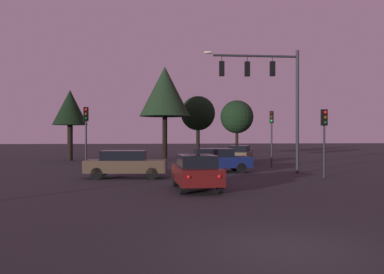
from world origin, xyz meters
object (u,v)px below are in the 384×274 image
(traffic_light_median, at_px, (272,127))
(tree_left_far, at_px, (165,92))
(traffic_signal_mast_arm, at_px, (270,86))
(car_nearside_lane, at_px, (196,171))
(traffic_light_corner_left, at_px, (86,126))
(traffic_light_corner_right, at_px, (324,129))
(tree_right_cluster, at_px, (237,117))
(car_crossing_left, at_px, (126,164))
(car_far_lane, at_px, (240,154))
(car_crossing_right, at_px, (215,160))
(tree_center_horizon, at_px, (198,114))
(tree_behind_sign, at_px, (70,108))

(traffic_light_median, distance_m, tree_left_far, 13.22)
(traffic_signal_mast_arm, bearing_deg, car_nearside_lane, -128.37)
(traffic_light_corner_left, xyz_separation_m, traffic_light_corner_right, (13.70, -5.21, -0.26))
(traffic_signal_mast_arm, distance_m, car_nearside_lane, 9.89)
(traffic_light_corner_left, distance_m, traffic_light_median, 13.36)
(car_nearside_lane, height_order, tree_right_cluster, tree_right_cluster)
(car_nearside_lane, relative_size, tree_left_far, 0.45)
(car_crossing_left, xyz_separation_m, car_far_lane, (8.97, 10.77, -0.00))
(tree_left_far, bearing_deg, car_crossing_right, -79.47)
(tree_center_horizon, bearing_deg, traffic_light_median, -76.94)
(traffic_light_corner_right, distance_m, traffic_light_median, 7.71)
(traffic_light_corner_left, relative_size, car_nearside_lane, 1.03)
(traffic_light_median, height_order, car_far_lane, traffic_light_median)
(traffic_light_corner_left, xyz_separation_m, tree_center_horizon, (9.57, 17.80, 1.81))
(car_far_lane, height_order, tree_left_far, tree_left_far)
(car_nearside_lane, bearing_deg, car_crossing_right, 74.60)
(traffic_signal_mast_arm, relative_size, tree_right_cluster, 1.32)
(traffic_signal_mast_arm, distance_m, car_crossing_right, 5.77)
(car_far_lane, distance_m, tree_left_far, 10.31)
(traffic_light_corner_left, xyz_separation_m, tree_right_cluster, (12.71, 12.27, 1.20))
(traffic_light_corner_left, bearing_deg, traffic_signal_mast_arm, -12.07)
(traffic_light_corner_left, relative_size, car_crossing_right, 0.93)
(traffic_light_corner_left, xyz_separation_m, car_crossing_right, (8.26, -1.15, -2.18))
(car_nearside_lane, height_order, tree_left_far, tree_left_far)
(traffic_light_median, distance_m, tree_center_horizon, 15.83)
(tree_left_far, bearing_deg, traffic_light_corner_right, -65.92)
(car_nearside_lane, bearing_deg, tree_behind_sign, 113.21)
(car_crossing_left, height_order, tree_left_far, tree_left_far)
(car_crossing_right, bearing_deg, traffic_light_median, 36.72)
(car_crossing_right, height_order, tree_center_horizon, tree_center_horizon)
(car_crossing_left, bearing_deg, tree_center_horizon, 72.57)
(car_far_lane, height_order, tree_behind_sign, tree_behind_sign)
(traffic_signal_mast_arm, distance_m, tree_right_cluster, 14.82)
(car_crossing_left, distance_m, tree_center_horizon, 23.19)
(traffic_light_median, height_order, car_crossing_right, traffic_light_median)
(traffic_light_corner_left, bearing_deg, car_far_lane, 30.03)
(traffic_light_corner_left, distance_m, traffic_light_corner_right, 14.66)
(traffic_light_corner_right, distance_m, car_crossing_right, 7.05)
(car_nearside_lane, distance_m, car_crossing_left, 6.23)
(car_crossing_right, xyz_separation_m, tree_behind_sign, (-11.49, 13.44, 4.12))
(car_nearside_lane, xyz_separation_m, tree_center_horizon, (3.55, 27.09, 3.99))
(car_crossing_left, relative_size, tree_left_far, 0.51)
(traffic_signal_mast_arm, height_order, car_far_lane, traffic_signal_mast_arm)
(car_crossing_left, height_order, tree_right_cluster, tree_right_cluster)
(traffic_light_corner_right, bearing_deg, traffic_light_median, 94.32)
(traffic_light_median, relative_size, tree_behind_sign, 0.63)
(traffic_signal_mast_arm, bearing_deg, traffic_light_median, 71.07)
(car_crossing_right, bearing_deg, tree_behind_sign, 130.53)
(tree_behind_sign, bearing_deg, traffic_light_median, -30.96)
(tree_center_horizon, relative_size, tree_right_cluster, 1.16)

